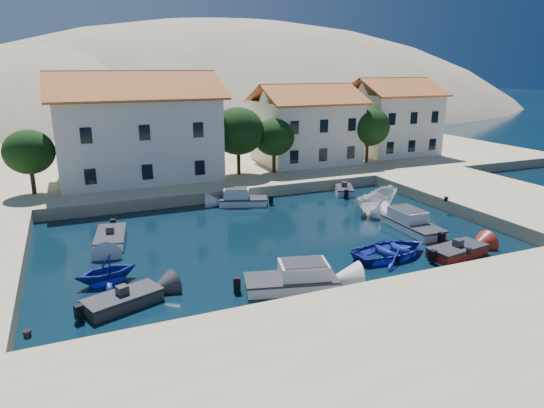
{
  "coord_description": "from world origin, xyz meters",
  "views": [
    {
      "loc": [
        -12.08,
        -18.21,
        11.15
      ],
      "look_at": [
        0.48,
        11.32,
        2.0
      ],
      "focal_mm": 32.0,
      "sensor_mm": 36.0,
      "label": 1
    }
  ],
  "objects_px": {
    "cabin_cruiser_east": "(413,224)",
    "rowboat_south": "(391,256)",
    "building_left": "(137,125)",
    "building_mid": "(306,123)",
    "boat_east": "(376,211)",
    "cabin_cruiser_south": "(291,280)",
    "building_right": "(392,116)"
  },
  "relations": [
    {
      "from": "cabin_cruiser_east",
      "to": "cabin_cruiser_south",
      "type": "bearing_deg",
      "value": 113.57
    },
    {
      "from": "cabin_cruiser_east",
      "to": "boat_east",
      "type": "relative_size",
      "value": 1.01
    },
    {
      "from": "building_mid",
      "to": "building_right",
      "type": "height_order",
      "value": "building_right"
    },
    {
      "from": "building_left",
      "to": "cabin_cruiser_east",
      "type": "distance_m",
      "value": 26.29
    },
    {
      "from": "building_left",
      "to": "cabin_cruiser_east",
      "type": "relative_size",
      "value": 2.94
    },
    {
      "from": "rowboat_south",
      "to": "boat_east",
      "type": "height_order",
      "value": "boat_east"
    },
    {
      "from": "building_left",
      "to": "boat_east",
      "type": "distance_m",
      "value": 23.07
    },
    {
      "from": "cabin_cruiser_east",
      "to": "rowboat_south",
      "type": "bearing_deg",
      "value": 128.9
    },
    {
      "from": "building_mid",
      "to": "cabin_cruiser_south",
      "type": "bearing_deg",
      "value": -118.23
    },
    {
      "from": "boat_east",
      "to": "building_right",
      "type": "bearing_deg",
      "value": -63.92
    },
    {
      "from": "rowboat_south",
      "to": "boat_east",
      "type": "bearing_deg",
      "value": -34.5
    },
    {
      "from": "building_left",
      "to": "rowboat_south",
      "type": "xyz_separation_m",
      "value": [
        11.36,
        -23.77,
        -5.94
      ]
    },
    {
      "from": "rowboat_south",
      "to": "boat_east",
      "type": "relative_size",
      "value": 1.04
    },
    {
      "from": "building_right",
      "to": "cabin_cruiser_east",
      "type": "relative_size",
      "value": 1.89
    },
    {
      "from": "building_left",
      "to": "rowboat_south",
      "type": "relative_size",
      "value": 2.88
    },
    {
      "from": "building_right",
      "to": "boat_east",
      "type": "bearing_deg",
      "value": -128.6
    },
    {
      "from": "cabin_cruiser_south",
      "to": "rowboat_south",
      "type": "relative_size",
      "value": 1.01
    },
    {
      "from": "cabin_cruiser_east",
      "to": "building_left",
      "type": "bearing_deg",
      "value": 38.24
    },
    {
      "from": "building_mid",
      "to": "building_left",
      "type": "bearing_deg",
      "value": -176.82
    },
    {
      "from": "building_left",
      "to": "building_mid",
      "type": "height_order",
      "value": "building_left"
    },
    {
      "from": "rowboat_south",
      "to": "cabin_cruiser_east",
      "type": "height_order",
      "value": "cabin_cruiser_east"
    },
    {
      "from": "building_right",
      "to": "building_mid",
      "type": "bearing_deg",
      "value": -175.24
    },
    {
      "from": "building_left",
      "to": "building_right",
      "type": "distance_m",
      "value": 30.07
    },
    {
      "from": "building_mid",
      "to": "cabin_cruiser_east",
      "type": "bearing_deg",
      "value": -96.28
    },
    {
      "from": "cabin_cruiser_south",
      "to": "boat_east",
      "type": "bearing_deg",
      "value": 53.61
    },
    {
      "from": "building_right",
      "to": "cabin_cruiser_east",
      "type": "bearing_deg",
      "value": -122.65
    },
    {
      "from": "building_right",
      "to": "cabin_cruiser_east",
      "type": "height_order",
      "value": "building_right"
    },
    {
      "from": "cabin_cruiser_south",
      "to": "boat_east",
      "type": "relative_size",
      "value": 1.04
    },
    {
      "from": "cabin_cruiser_south",
      "to": "boat_east",
      "type": "height_order",
      "value": "cabin_cruiser_south"
    },
    {
      "from": "building_mid",
      "to": "boat_east",
      "type": "height_order",
      "value": "building_mid"
    },
    {
      "from": "building_right",
      "to": "rowboat_south",
      "type": "xyz_separation_m",
      "value": [
        -18.64,
        -25.77,
        -5.47
      ]
    },
    {
      "from": "cabin_cruiser_south",
      "to": "rowboat_south",
      "type": "bearing_deg",
      "value": 26.62
    }
  ]
}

